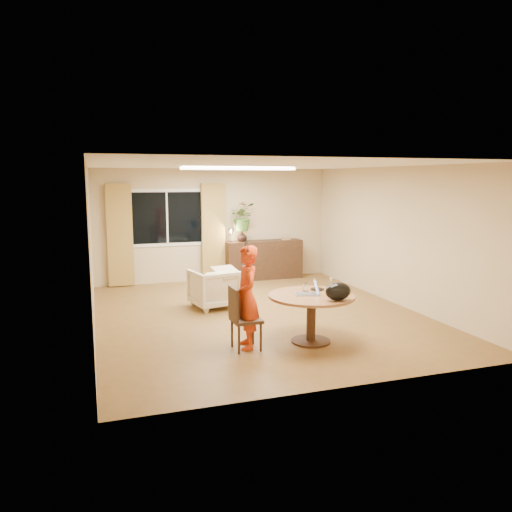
{
  "coord_description": "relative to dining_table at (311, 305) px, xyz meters",
  "views": [
    {
      "loc": [
        -2.71,
        -8.09,
        2.37
      ],
      "look_at": [
        -0.11,
        -0.2,
        1.08
      ],
      "focal_mm": 35.0,
      "sensor_mm": 36.0,
      "label": 1
    }
  ],
  "objects": [
    {
      "name": "tumbler",
      "position": [
        0.01,
        0.26,
        0.21
      ],
      "size": [
        0.09,
        0.09,
        0.12
      ],
      "primitive_type": null,
      "rotation": [
        0.0,
        0.0,
        -0.2
      ],
      "color": "white",
      "rests_on": "dining_table"
    },
    {
      "name": "pot_lid",
      "position": [
        0.22,
        0.27,
        0.17
      ],
      "size": [
        0.26,
        0.26,
        0.03
      ],
      "primitive_type": null,
      "rotation": [
        0.0,
        0.0,
        0.31
      ],
      "color": "white",
      "rests_on": "dining_table"
    },
    {
      "name": "book_stack",
      "position": [
        1.45,
        4.66,
        0.4
      ],
      "size": [
        0.19,
        0.14,
        0.08
      ],
      "primitive_type": null,
      "rotation": [
        0.0,
        0.0,
        0.0
      ],
      "color": "#99674E",
      "rests_on": "sideboard"
    },
    {
      "name": "vase",
      "position": [
        0.34,
        4.66,
        0.48
      ],
      "size": [
        0.25,
        0.25,
        0.25
      ],
      "primitive_type": "imported",
      "rotation": [
        0.0,
        0.0,
        -0.07
      ],
      "color": "black",
      "rests_on": "sideboard"
    },
    {
      "name": "desk_lamp",
      "position": [
        0.06,
        4.61,
        0.53
      ],
      "size": [
        0.16,
        0.16,
        0.34
      ],
      "primitive_type": null,
      "rotation": [
        0.0,
        0.0,
        0.15
      ],
      "color": "black",
      "rests_on": "sideboard"
    },
    {
      "name": "wall_right",
      "position": [
        2.49,
        1.65,
        0.74
      ],
      "size": [
        0.0,
        6.5,
        6.5
      ],
      "primitive_type": "plane",
      "rotation": [
        1.57,
        0.0,
        -1.57
      ],
      "color": "tan",
      "rests_on": "floor"
    },
    {
      "name": "sideboard",
      "position": [
        0.88,
        4.66,
        -0.1
      ],
      "size": [
        1.83,
        0.45,
        0.92
      ],
      "primitive_type": "cube",
      "color": "black",
      "rests_on": "floor"
    },
    {
      "name": "bouquet",
      "position": [
        0.37,
        4.66,
        0.94
      ],
      "size": [
        0.71,
        0.66,
        0.66
      ],
      "primitive_type": "imported",
      "rotation": [
        0.0,
        0.0,
        -0.27
      ],
      "color": "#386C28",
      "rests_on": "vase"
    },
    {
      "name": "curtain_left",
      "position": [
        -2.41,
        4.81,
        0.59
      ],
      "size": [
        0.55,
        0.08,
        2.25
      ],
      "primitive_type": "cube",
      "color": "olive",
      "rests_on": "wall_back"
    },
    {
      "name": "window",
      "position": [
        -1.36,
        4.88,
        0.94
      ],
      "size": [
        1.7,
        0.03,
        1.3
      ],
      "color": "white",
      "rests_on": "wall_back"
    },
    {
      "name": "handbag",
      "position": [
        0.21,
        -0.42,
        0.28
      ],
      "size": [
        0.39,
        0.23,
        0.25
      ],
      "primitive_type": null,
      "rotation": [
        0.0,
        0.0,
        -0.04
      ],
      "color": "black",
      "rests_on": "dining_table"
    },
    {
      "name": "armchair",
      "position": [
        -0.88,
        2.41,
        -0.2
      ],
      "size": [
        0.92,
        0.94,
        0.73
      ],
      "primitive_type": "imported",
      "rotation": [
        0.0,
        0.0,
        3.34
      ],
      "color": "beige",
      "rests_on": "floor"
    },
    {
      "name": "laptop",
      "position": [
        -0.07,
        0.04,
        0.26
      ],
      "size": [
        0.38,
        0.3,
        0.22
      ],
      "primitive_type": null,
      "rotation": [
        0.0,
        0.0,
        -0.25
      ],
      "color": "#B7B7BC",
      "rests_on": "dining_table"
    },
    {
      "name": "throw",
      "position": [
        -0.64,
        2.33,
        0.18
      ],
      "size": [
        0.58,
        0.65,
        0.03
      ],
      "primitive_type": null,
      "rotation": [
        0.0,
        0.0,
        0.26
      ],
      "color": "beige",
      "rests_on": "armchair"
    },
    {
      "name": "wall_left",
      "position": [
        -3.01,
        1.65,
        0.74
      ],
      "size": [
        0.0,
        6.5,
        6.5
      ],
      "primitive_type": "plane",
      "rotation": [
        1.57,
        0.0,
        1.57
      ],
      "color": "tan",
      "rests_on": "floor"
    },
    {
      "name": "dining_table",
      "position": [
        0.0,
        0.0,
        0.0
      ],
      "size": [
        1.25,
        1.25,
        0.71
      ],
      "color": "brown",
      "rests_on": "floor"
    },
    {
      "name": "wine_glass",
      "position": [
        0.41,
        0.21,
        0.25
      ],
      "size": [
        0.09,
        0.09,
        0.2
      ],
      "primitive_type": null,
      "rotation": [
        0.0,
        0.0,
        0.34
      ],
      "color": "white",
      "rests_on": "dining_table"
    },
    {
      "name": "child",
      "position": [
        -0.96,
        0.08,
        0.17
      ],
      "size": [
        0.56,
        0.39,
        1.46
      ],
      "primitive_type": "imported",
      "rotation": [
        0.0,
        0.0,
        -1.65
      ],
      "color": "red",
      "rests_on": "floor"
    },
    {
      "name": "curtain_right",
      "position": [
        -0.31,
        4.81,
        0.59
      ],
      "size": [
        0.55,
        0.08,
        2.25
      ],
      "primitive_type": "cube",
      "color": "olive",
      "rests_on": "wall_back"
    },
    {
      "name": "floor",
      "position": [
        -0.26,
        1.65,
        -0.56
      ],
      "size": [
        6.5,
        6.5,
        0.0
      ],
      "primitive_type": "plane",
      "color": "brown",
      "rests_on": "ground"
    },
    {
      "name": "ceiling",
      "position": [
        -0.26,
        1.65,
        2.04
      ],
      "size": [
        6.5,
        6.5,
        0.0
      ],
      "primitive_type": "plane",
      "rotation": [
        3.14,
        0.0,
        0.0
      ],
      "color": "white",
      "rests_on": "wall_back"
    },
    {
      "name": "ceiling_panel",
      "position": [
        -0.26,
        2.85,
        2.01
      ],
      "size": [
        2.2,
        0.35,
        0.05
      ],
      "primitive_type": "cube",
      "color": "white",
      "rests_on": "ceiling"
    },
    {
      "name": "wall_back",
      "position": [
        -0.26,
        4.9,
        0.74
      ],
      "size": [
        5.5,
        0.0,
        5.5
      ],
      "primitive_type": "plane",
      "rotation": [
        1.57,
        0.0,
        0.0
      ],
      "color": "tan",
      "rests_on": "floor"
    },
    {
      "name": "dining_chair",
      "position": [
        -0.99,
        0.0,
        -0.11
      ],
      "size": [
        0.44,
        0.41,
        0.9
      ],
      "primitive_type": null,
      "rotation": [
        0.0,
        0.0,
        0.03
      ],
      "color": "black",
      "rests_on": "floor"
    }
  ]
}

